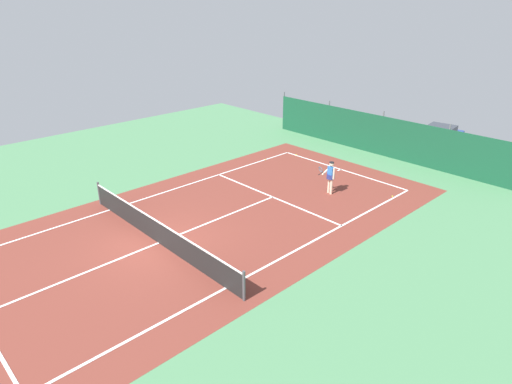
{
  "coord_description": "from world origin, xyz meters",
  "views": [
    {
      "loc": [
        13.72,
        -7.76,
        8.88
      ],
      "look_at": [
        0.49,
        4.83,
        0.9
      ],
      "focal_mm": 31.26,
      "sensor_mm": 36.0,
      "label": 1
    }
  ],
  "objects_px": {
    "tennis_player": "(331,175)",
    "tennis_ball_near_player": "(296,155)",
    "tennis_net": "(158,232)",
    "tennis_ball_by_sideline": "(266,160)",
    "parked_car": "(438,140)",
    "tennis_ball_midcourt": "(392,196)"
  },
  "relations": [
    {
      "from": "tennis_player",
      "to": "tennis_ball_near_player",
      "type": "relative_size",
      "value": 24.85
    },
    {
      "from": "tennis_ball_near_player",
      "to": "tennis_ball_midcourt",
      "type": "relative_size",
      "value": 1.0
    },
    {
      "from": "tennis_player",
      "to": "tennis_ball_by_sideline",
      "type": "bearing_deg",
      "value": 5.36
    },
    {
      "from": "tennis_ball_near_player",
      "to": "parked_car",
      "type": "relative_size",
      "value": 0.02
    },
    {
      "from": "tennis_player",
      "to": "tennis_ball_midcourt",
      "type": "relative_size",
      "value": 24.85
    },
    {
      "from": "tennis_net",
      "to": "tennis_ball_midcourt",
      "type": "height_order",
      "value": "tennis_net"
    },
    {
      "from": "tennis_ball_midcourt",
      "to": "parked_car",
      "type": "height_order",
      "value": "parked_car"
    },
    {
      "from": "tennis_net",
      "to": "tennis_ball_near_player",
      "type": "height_order",
      "value": "tennis_net"
    },
    {
      "from": "parked_car",
      "to": "tennis_player",
      "type": "bearing_deg",
      "value": -100.92
    },
    {
      "from": "tennis_ball_midcourt",
      "to": "tennis_ball_by_sideline",
      "type": "height_order",
      "value": "same"
    },
    {
      "from": "tennis_net",
      "to": "tennis_ball_by_sideline",
      "type": "bearing_deg",
      "value": 112.22
    },
    {
      "from": "tennis_ball_by_sideline",
      "to": "parked_car",
      "type": "relative_size",
      "value": 0.02
    },
    {
      "from": "tennis_player",
      "to": "tennis_ball_near_player",
      "type": "bearing_deg",
      "value": -15.3
    },
    {
      "from": "tennis_ball_midcourt",
      "to": "tennis_ball_by_sideline",
      "type": "bearing_deg",
      "value": -174.99
    },
    {
      "from": "tennis_ball_near_player",
      "to": "tennis_ball_by_sideline",
      "type": "xyz_separation_m",
      "value": [
        -0.65,
        -2.0,
        0.0
      ]
    },
    {
      "from": "tennis_ball_near_player",
      "to": "tennis_ball_midcourt",
      "type": "xyz_separation_m",
      "value": [
        7.41,
        -1.3,
        0.0
      ]
    },
    {
      "from": "tennis_ball_near_player",
      "to": "tennis_ball_by_sideline",
      "type": "bearing_deg",
      "value": -107.95
    },
    {
      "from": "tennis_ball_by_sideline",
      "to": "parked_car",
      "type": "xyz_separation_m",
      "value": [
        6.37,
        8.7,
        0.81
      ]
    },
    {
      "from": "tennis_ball_near_player",
      "to": "tennis_player",
      "type": "bearing_deg",
      "value": -32.29
    },
    {
      "from": "tennis_player",
      "to": "tennis_ball_midcourt",
      "type": "height_order",
      "value": "tennis_player"
    },
    {
      "from": "tennis_player",
      "to": "parked_car",
      "type": "relative_size",
      "value": 0.37
    },
    {
      "from": "tennis_net",
      "to": "tennis_ball_near_player",
      "type": "relative_size",
      "value": 153.33
    }
  ]
}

